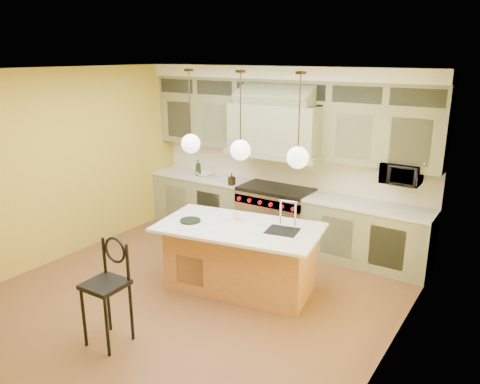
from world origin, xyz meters
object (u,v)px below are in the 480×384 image
Objects in this scene: range at (276,215)px; microwave at (401,174)px; kitchen_island at (241,256)px; counter_stool at (107,286)px.

microwave is (1.95, 0.11, 0.96)m from range.
kitchen_island is at bearing -130.61° from microwave.
microwave is at bearing 3.12° from range.
range is 2.21× the size of microwave.
microwave reaches higher than range.
range is at bearing 86.35° from counter_stool.
microwave reaches higher than counter_stool.
kitchen_island is 4.23× the size of microwave.
microwave is at bearing 39.01° from kitchen_island.
kitchen_island is at bearing 72.12° from counter_stool.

